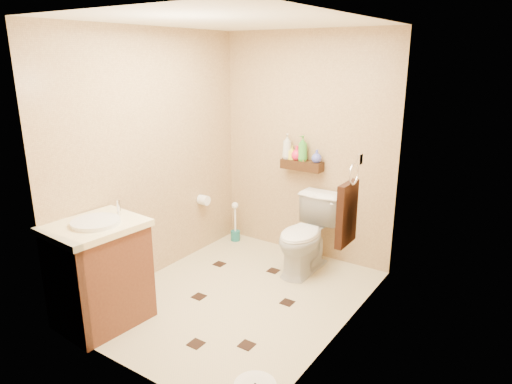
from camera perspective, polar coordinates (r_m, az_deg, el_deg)
The scene contains 19 objects.
ground at distance 4.33m, azimuth -2.22°, elevation -12.95°, with size 2.50×2.50×0.00m, color #BFAF8B.
wall_back at distance 4.92m, azimuth 6.25°, elevation 5.57°, with size 2.00×0.04×2.40m, color tan.
wall_front at distance 3.01m, azimuth -16.64°, elevation -2.30°, with size 2.00×0.04×2.40m, color tan.
wall_left at distance 4.53m, azimuth -12.72°, elevation 4.29°, with size 0.04×2.50×2.40m, color tan.
wall_right at distance 3.40m, azimuth 11.30°, elevation 0.30°, with size 0.04×2.50×2.40m, color tan.
ceiling at distance 3.77m, azimuth -2.66°, elevation 20.62°, with size 2.00×2.50×0.02m, color white.
wall_shelf at distance 4.89m, azimuth 5.75°, elevation 3.35°, with size 0.46×0.14×0.10m, color #3D2510.
floor_accents at distance 4.28m, azimuth -2.29°, elevation -13.31°, with size 1.17×1.51×0.01m.
toilet at distance 4.68m, azimuth 6.26°, elevation -5.37°, with size 0.44×0.77×0.78m, color white.
vanity at distance 3.97m, azimuth -18.97°, elevation -9.47°, with size 0.64×0.76×1.01m.
toilet_brush at distance 5.48m, azimuth -2.61°, elevation -4.41°, with size 0.11×0.11×0.48m.
towel_ring at distance 3.73m, azimuth 11.35°, elevation -2.34°, with size 0.12×0.30×0.76m.
toilet_paper at distance 5.10m, azimuth -6.56°, elevation -1.00°, with size 0.12×0.11×0.12m.
bottle_a at distance 4.93m, azimuth 3.92°, elevation 5.72°, with size 0.10×0.10×0.27m, color beige.
bottle_b at distance 4.92m, azimuth 4.53°, elevation 4.93°, with size 0.07×0.07×0.15m, color #F8F334.
bottle_c at distance 4.89m, azimuth 5.13°, elevation 4.90°, with size 0.12×0.12×0.15m, color #F51C4A.
bottle_d at distance 4.84m, azimuth 5.86°, elevation 5.47°, with size 0.10×0.10×0.27m, color green.
bottle_e at distance 4.86m, azimuth 5.86°, elevation 4.75°, with size 0.06×0.07×0.14m, color #FA9D53.
bottle_f at distance 4.78m, azimuth 7.60°, elevation 4.46°, with size 0.11×0.11×0.14m, color #4F57C5.
Camera 1 is at (2.23, -3.03, 2.14)m, focal length 32.00 mm.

